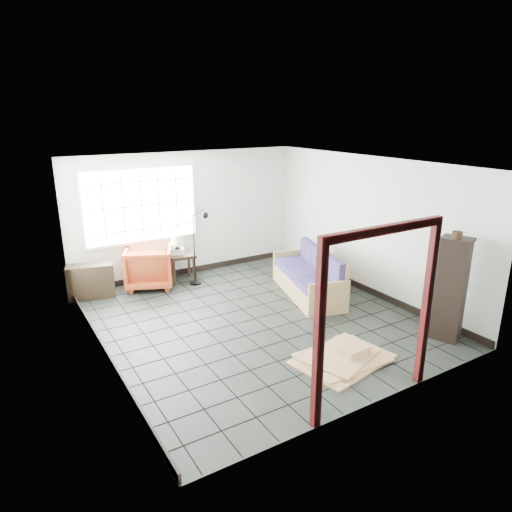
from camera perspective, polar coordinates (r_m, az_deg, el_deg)
ground at (r=7.82m, az=-0.08°, el=-7.84°), size 5.50×5.50×0.00m
room_shell at (r=7.28m, az=-0.21°, el=4.26°), size 5.02×5.52×2.61m
window_panel at (r=9.31m, az=-14.19°, el=6.16°), size 2.32×0.08×1.52m
doorway_trim at (r=5.34m, az=15.17°, el=-4.83°), size 1.80×0.08×2.20m
futon_sofa at (r=8.77m, az=6.87°, el=-2.81°), size 1.27×2.13×0.89m
armchair at (r=9.30m, az=-13.20°, el=-1.07°), size 1.15×1.12×0.91m
side_table at (r=9.52m, az=-9.33°, el=-0.28°), size 0.60×0.60×0.58m
table_lamp at (r=9.38m, az=-9.84°, el=1.87°), size 0.27×0.27×0.40m
projector at (r=9.47m, az=-9.88°, el=0.58°), size 0.35×0.31×0.11m
floor_lamp at (r=9.17m, az=-7.03°, el=1.43°), size 0.41×0.30×1.55m
console_shelf at (r=9.10m, az=-19.92°, el=-2.99°), size 0.89×0.52×0.65m
tall_shelf at (r=7.45m, az=23.19°, el=-3.79°), size 0.48×0.53×1.62m
pot at (r=7.13m, az=23.84°, el=2.39°), size 0.15×0.15×0.11m
open_box at (r=8.75m, az=9.08°, el=-3.97°), size 0.91×0.54×0.48m
cardboard_pile at (r=6.72m, az=10.91°, el=-12.26°), size 1.48×1.17×0.19m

